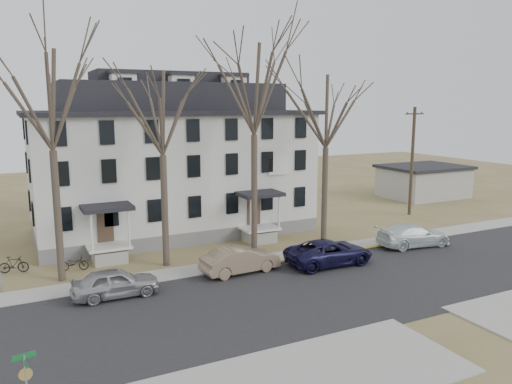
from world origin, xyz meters
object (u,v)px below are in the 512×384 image
tree_mid_right (327,106)px  car_silver (115,283)px  tree_mid_left (161,106)px  boarding_house (172,162)px  bicycle_right (14,265)px  car_navy (329,253)px  tree_far_left (49,92)px  street_sign (26,378)px  tree_center (254,82)px  car_tan (240,260)px  utility_pole_far (412,160)px  car_white (413,236)px  bicycle_left (74,264)px

tree_mid_right → car_silver: (-15.28, -3.85, -8.86)m
tree_mid_left → boarding_house: bearing=69.8°
car_silver → bicycle_right: 7.84m
car_navy → tree_mid_right: bearing=-28.8°
tree_far_left → bicycle_right: size_ratio=8.34×
tree_mid_right → street_sign: (-19.68, -13.20, -8.00)m
car_silver → street_sign: street_sign is taller
tree_mid_left → tree_center: size_ratio=0.87×
street_sign → bicycle_right: bearing=81.6°
tree_mid_right → street_sign: 25.01m
bicycle_right → tree_center: bearing=-86.0°
tree_far_left → boarding_house: bearing=42.2°
car_tan → street_sign: size_ratio=1.96×
tree_mid_left → car_silver: size_ratio=2.93×
tree_center → utility_pole_far: 19.03m
boarding_house → tree_mid_right: 12.51m
tree_mid_right → car_white: tree_mid_right is taller
bicycle_left → bicycle_right: (-3.18, 1.12, 0.06)m
car_tan → car_navy: size_ratio=0.85×
utility_pole_far → street_sign: (-31.68, -17.40, -3.30)m
car_tan → bicycle_right: 13.19m
tree_mid_right → utility_pole_far: 13.55m
car_silver → bicycle_left: (-1.41, 5.23, -0.30)m
utility_pole_far → bicycle_right: (-31.88, -1.71, -4.41)m
boarding_house → car_silver: (-6.78, -12.01, -4.64)m
utility_pole_far → car_navy: size_ratio=1.73×
tree_far_left → tree_mid_left: (6.00, 0.00, -0.74)m
tree_mid_left → street_sign: tree_mid_left is taller
tree_mid_right → utility_pole_far: size_ratio=1.34×
boarding_house → utility_pole_far: bearing=-10.9°
tree_mid_left → car_tan: bearing=-43.7°
boarding_house → tree_mid_left: bearing=-110.2°
tree_far_left → car_white: (22.47, -3.62, -9.58)m
car_white → bicycle_right: (-24.85, 6.11, -0.27)m
tree_mid_right → car_silver: bearing=-165.9°
tree_far_left → tree_mid_right: bearing=0.0°
car_tan → tree_far_left: bearing=66.4°
boarding_house → car_tan: boarding_house is taller
tree_mid_left → bicycle_right: bearing=163.4°
tree_center → tree_far_left: bearing=180.0°
tree_mid_left → bicycle_left: 10.62m
tree_mid_left → tree_center: bearing=0.0°
tree_mid_right → car_tan: (-8.03, -3.31, -8.83)m
tree_center → car_tan: (-2.53, -3.31, -10.31)m
bicycle_left → car_white: bearing=-89.1°
tree_mid_left → car_tan: size_ratio=2.73×
bicycle_left → car_silver: bearing=-151.0°
tree_center → car_white: tree_center is taller
bicycle_right → tree_mid_right: bearing=-83.3°
car_tan → car_white: (13.01, -0.30, -0.01)m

